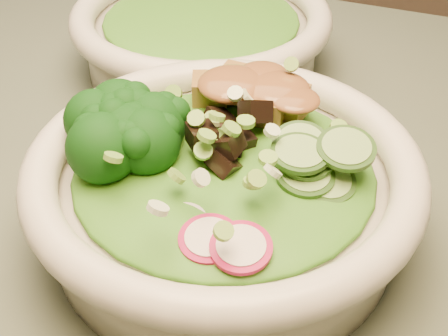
% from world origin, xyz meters
% --- Properties ---
extents(dining_table, '(1.20, 0.80, 0.75)m').
position_xyz_m(dining_table, '(0.00, 0.00, 0.64)').
color(dining_table, black).
rests_on(dining_table, ground).
extents(salad_bowl, '(0.30, 0.30, 0.08)m').
position_xyz_m(salad_bowl, '(-0.09, -0.08, 0.79)').
color(salad_bowl, silver).
rests_on(salad_bowl, dining_table).
extents(side_bowl, '(0.28, 0.28, 0.08)m').
position_xyz_m(side_bowl, '(-0.21, 0.16, 0.79)').
color(side_bowl, silver).
rests_on(side_bowl, dining_table).
extents(lettuce_bed, '(0.22, 0.22, 0.03)m').
position_xyz_m(lettuce_bed, '(-0.09, -0.08, 0.82)').
color(lettuce_bed, '#1D6515').
rests_on(lettuce_bed, salad_bowl).
extents(side_lettuce, '(0.19, 0.19, 0.02)m').
position_xyz_m(side_lettuce, '(-0.21, 0.16, 0.81)').
color(side_lettuce, '#1D6515').
rests_on(side_lettuce, side_bowl).
extents(broccoli_florets, '(0.09, 0.08, 0.05)m').
position_xyz_m(broccoli_florets, '(-0.16, -0.09, 0.83)').
color(broccoli_florets, black).
rests_on(broccoli_florets, salad_bowl).
extents(radish_slices, '(0.12, 0.05, 0.02)m').
position_xyz_m(radish_slices, '(-0.08, -0.15, 0.82)').
color(radish_slices, '#9E0C40').
rests_on(radish_slices, salad_bowl).
extents(cucumber_slices, '(0.08, 0.08, 0.04)m').
position_xyz_m(cucumber_slices, '(-0.02, -0.08, 0.83)').
color(cucumber_slices, '#84B162').
rests_on(cucumber_slices, salad_bowl).
extents(mushroom_heap, '(0.08, 0.08, 0.04)m').
position_xyz_m(mushroom_heap, '(-0.09, -0.07, 0.83)').
color(mushroom_heap, black).
rests_on(mushroom_heap, salad_bowl).
extents(tofu_cubes, '(0.10, 0.07, 0.04)m').
position_xyz_m(tofu_cubes, '(-0.10, -0.01, 0.83)').
color(tofu_cubes, olive).
rests_on(tofu_cubes, salad_bowl).
extents(peanut_sauce, '(0.08, 0.06, 0.02)m').
position_xyz_m(peanut_sauce, '(-0.10, -0.01, 0.84)').
color(peanut_sauce, brown).
rests_on(peanut_sauce, tofu_cubes).
extents(scallion_garnish, '(0.21, 0.21, 0.03)m').
position_xyz_m(scallion_garnish, '(-0.09, -0.08, 0.84)').
color(scallion_garnish, '#71A83B').
rests_on(scallion_garnish, salad_bowl).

